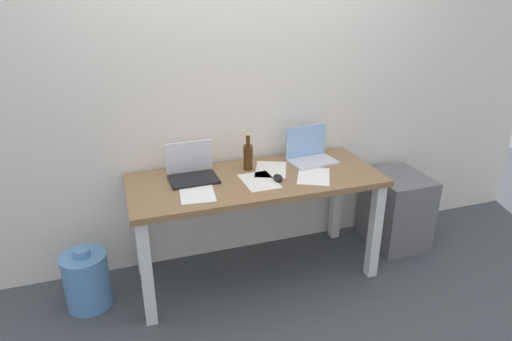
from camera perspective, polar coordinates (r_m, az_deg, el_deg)
name	(u,v)px	position (r m, az deg, el deg)	size (l,w,h in m)	color
ground_plane	(256,272)	(3.32, 0.00, -12.98)	(8.00, 8.00, 0.00)	#42474C
back_wall	(238,85)	(3.15, -2.36, 10.99)	(5.20, 0.08, 2.60)	silver
desk	(256,192)	(2.99, 0.00, -2.81)	(1.68, 0.69, 0.76)	olive
laptop_left	(192,171)	(2.94, -8.26, -0.09)	(0.32, 0.25, 0.24)	black
laptop_right	(310,154)	(3.22, 7.04, 2.15)	(0.35, 0.26, 0.25)	silver
beer_bottle	(248,156)	(3.05, -1.03, 1.89)	(0.07, 0.07, 0.26)	#47280F
computer_mouse	(278,178)	(2.90, 2.84, -0.93)	(0.06, 0.10, 0.03)	black
paper_sheet_center	(259,181)	(2.89, 0.36, -1.38)	(0.21, 0.30, 0.00)	white
paper_sheet_near_back	(271,169)	(3.07, 1.93, 0.14)	(0.21, 0.30, 0.00)	white
paper_sheet_front_left	(197,193)	(2.75, -7.63, -2.84)	(0.21, 0.30, 0.00)	white
paper_sheet_front_right	(314,176)	(2.99, 7.46, -0.71)	(0.21, 0.30, 0.00)	white
water_cooler_jug	(87,280)	(3.13, -21.02, -13.05)	(0.29, 0.29, 0.42)	#598CC6
filing_cabinet	(396,209)	(3.72, 17.64, -4.79)	(0.40, 0.48, 0.58)	slate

